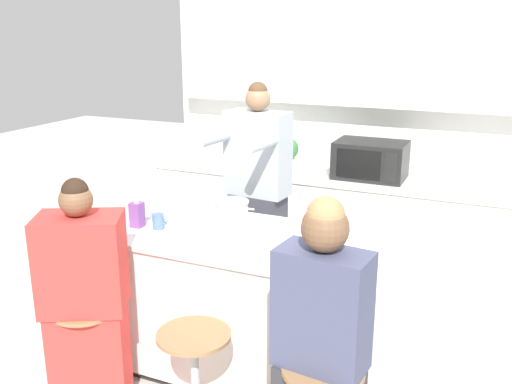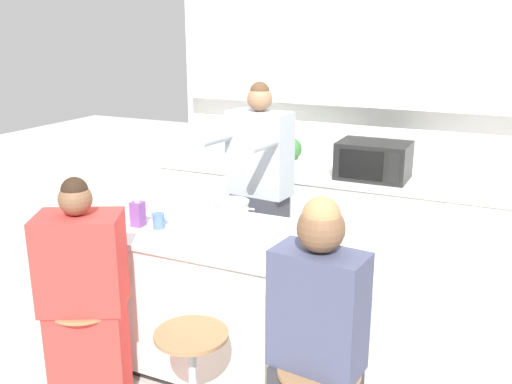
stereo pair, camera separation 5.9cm
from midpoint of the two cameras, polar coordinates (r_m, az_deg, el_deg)
The scene contains 17 objects.
ground_plane at distance 3.76m, azimuth -1.00°, elevation -17.39°, with size 16.00×16.00×0.00m, color beige.
wall_back at distance 4.90m, azimuth 8.22°, elevation 9.80°, with size 3.11×0.22×2.70m.
back_counter at distance 4.83m, azimuth 6.61°, elevation -3.36°, with size 2.89×0.70×0.93m.
kitchen_island at distance 3.52m, azimuth -1.04°, elevation -11.24°, with size 1.69×0.82×0.90m.
bar_stool_leftmost at distance 3.42m, azimuth -16.81°, elevation -15.14°, with size 0.38×0.38×0.62m.
bar_stool_center at distance 3.07m, azimuth -6.66°, elevation -18.42°, with size 0.38×0.38×0.62m.
person_cooking at distance 4.06m, azimuth -0.28°, elevation -1.41°, with size 0.49×0.59×1.72m.
person_wrapped_blanket at distance 3.27m, azimuth -17.17°, elevation -10.89°, with size 0.52×0.45×1.35m.
person_seated_near at distance 2.66m, azimuth 5.81°, elevation -16.29°, with size 0.42×0.30×1.41m.
cooking_pot at distance 3.50m, azimuth -2.96°, elevation -2.13°, with size 0.31×0.22×0.16m.
fruit_bowl at distance 3.70m, azimuth -9.63°, elevation -2.10°, with size 0.19×0.19×0.06m.
coffee_cup_near at distance 3.51m, azimuth -10.20°, elevation -2.92°, with size 0.10×0.07×0.09m.
coffee_cup_far at distance 3.23m, azimuth 8.70°, elevation -4.69°, with size 0.12×0.09×0.08m.
banana_bunch at distance 2.96m, azimuth 5.00°, elevation -6.88°, with size 0.15×0.11×0.05m.
juice_carton at distance 3.56m, azimuth -12.27°, elevation -2.21°, with size 0.07×0.07×0.17m.
microwave at distance 4.53m, azimuth 11.01°, elevation 3.18°, with size 0.54×0.39×0.29m.
potted_plant at distance 4.77m, azimuth 2.77°, elevation 4.09°, with size 0.19×0.19×0.26m.
Camera 1 is at (1.30, -2.84, 2.08)m, focal length 40.00 mm.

